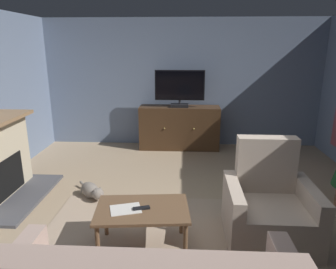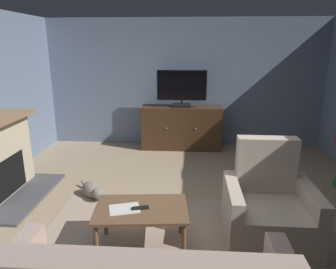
% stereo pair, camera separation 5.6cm
% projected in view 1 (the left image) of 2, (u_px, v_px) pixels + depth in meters
% --- Properties ---
extents(ground_plane, '(6.20, 6.83, 0.04)m').
position_uv_depth(ground_plane, '(179.00, 223.00, 3.76)').
color(ground_plane, tan).
extents(wall_back, '(6.20, 0.10, 2.57)m').
position_uv_depth(wall_back, '(182.00, 83.00, 6.44)').
color(wall_back, slate).
rests_on(wall_back, ground_plane).
extents(rug_central, '(2.65, 2.11, 0.01)m').
position_uv_depth(rug_central, '(159.00, 245.00, 3.31)').
color(rug_central, tan).
rests_on(rug_central, ground_plane).
extents(tv_cabinet, '(1.60, 0.49, 0.87)m').
position_uv_depth(tv_cabinet, '(179.00, 129.00, 6.35)').
color(tv_cabinet, black).
rests_on(tv_cabinet, ground_plane).
extents(television, '(0.96, 0.20, 0.72)m').
position_uv_depth(television, '(180.00, 88.00, 6.06)').
color(television, black).
rests_on(television, tv_cabinet).
extents(coffee_table, '(0.98, 0.68, 0.47)m').
position_uv_depth(coffee_table, '(142.00, 213.00, 3.16)').
color(coffee_table, brown).
rests_on(coffee_table, ground_plane).
extents(tv_remote, '(0.18, 0.10, 0.02)m').
position_uv_depth(tv_remote, '(141.00, 208.00, 3.12)').
color(tv_remote, black).
rests_on(tv_remote, coffee_table).
extents(folded_newspaper, '(0.35, 0.30, 0.01)m').
position_uv_depth(folded_newspaper, '(126.00, 209.00, 3.12)').
color(folded_newspaper, silver).
rests_on(folded_newspaper, coffee_table).
extents(armchair_beside_cabinet, '(0.93, 0.86, 1.06)m').
position_uv_depth(armchair_beside_cabinet, '(269.00, 209.00, 3.40)').
color(armchair_beside_cabinet, '#C6B29E').
rests_on(armchair_beside_cabinet, ground_plane).
extents(potted_plant_on_hearth_side, '(0.59, 0.59, 0.77)m').
position_uv_depth(potted_plant_on_hearth_side, '(259.00, 161.00, 4.56)').
color(potted_plant_on_hearth_side, beige).
rests_on(potted_plant_on_hearth_side, ground_plane).
extents(cat, '(0.48, 0.56, 0.23)m').
position_uv_depth(cat, '(91.00, 191.00, 4.32)').
color(cat, gray).
rests_on(cat, ground_plane).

